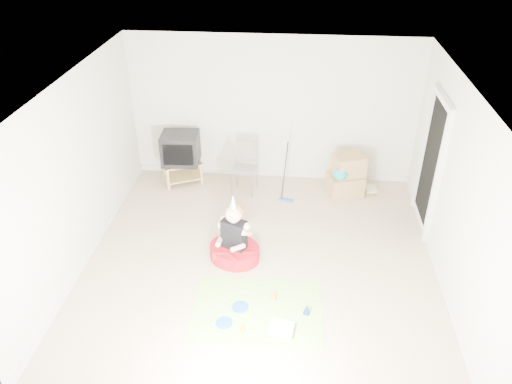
# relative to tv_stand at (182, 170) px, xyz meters

# --- Properties ---
(ground) EXTENTS (5.00, 5.00, 0.00)m
(ground) POSITION_rel_tv_stand_xyz_m (1.59, -2.08, -0.25)
(ground) COLOR tan
(ground) RESTS_ON ground
(doorway_recess) EXTENTS (0.02, 0.90, 2.05)m
(doorway_recess) POSITION_rel_tv_stand_xyz_m (4.07, -0.88, 0.78)
(doorway_recess) COLOR black
(doorway_recess) RESTS_ON ground
(tv_stand) EXTENTS (0.78, 0.65, 0.41)m
(tv_stand) POSITION_rel_tv_stand_xyz_m (0.00, 0.00, 0.00)
(tv_stand) COLOR #A6814B
(tv_stand) RESTS_ON ground
(crt_tv) EXTENTS (0.66, 0.56, 0.55)m
(crt_tv) POSITION_rel_tv_stand_xyz_m (0.00, -0.00, 0.44)
(crt_tv) COLOR black
(crt_tv) RESTS_ON tv_stand
(folding_chair) EXTENTS (0.47, 0.45, 0.90)m
(folding_chair) POSITION_rel_tv_stand_xyz_m (1.15, -0.21, 0.19)
(folding_chair) COLOR #9B9AA0
(folding_chair) RESTS_ON ground
(cardboard_boxes) EXTENTS (0.69, 0.62, 0.74)m
(cardboard_boxes) POSITION_rel_tv_stand_xyz_m (2.91, -0.13, 0.10)
(cardboard_boxes) COLOR #AB8552
(cardboard_boxes) RESTS_ON ground
(floor_mop) EXTENTS (0.26, 0.33, 0.98)m
(floor_mop) POSITION_rel_tv_stand_xyz_m (1.89, -0.45, 0.01)
(floor_mop) COLOR blue
(floor_mop) RESTS_ON ground
(book_pile) EXTENTS (0.24, 0.29, 0.09)m
(book_pile) POSITION_rel_tv_stand_xyz_m (3.35, -0.03, -0.21)
(book_pile) COLOR #267233
(book_pile) RESTS_ON ground
(seated_woman) EXTENTS (0.97, 0.97, 1.07)m
(seated_woman) POSITION_rel_tv_stand_xyz_m (1.21, -2.08, -0.02)
(seated_woman) COLOR #AC0F1A
(seated_woman) RESTS_ON ground
(party_mat) EXTENTS (1.67, 1.22, 0.01)m
(party_mat) POSITION_rel_tv_stand_xyz_m (1.63, -3.08, -0.25)
(party_mat) COLOR #E83097
(party_mat) RESTS_ON ground
(birthday_cake) EXTENTS (0.32, 0.27, 0.14)m
(birthday_cake) POSITION_rel_tv_stand_xyz_m (1.96, -3.43, -0.21)
(birthday_cake) COLOR white
(birthday_cake) RESTS_ON party_mat
(blue_plate_near) EXTENTS (0.25, 0.25, 0.01)m
(blue_plate_near) POSITION_rel_tv_stand_xyz_m (1.41, -3.07, -0.24)
(blue_plate_near) COLOR blue
(blue_plate_near) RESTS_ON party_mat
(blue_plate_far) EXTENTS (0.26, 0.26, 0.01)m
(blue_plate_far) POSITION_rel_tv_stand_xyz_m (1.25, -3.36, -0.24)
(blue_plate_far) COLOR blue
(blue_plate_far) RESTS_ON party_mat
(orange_cup_near) EXTENTS (0.09, 0.09, 0.08)m
(orange_cup_near) POSITION_rel_tv_stand_xyz_m (1.82, -2.88, -0.20)
(orange_cup_near) COLOR orange
(orange_cup_near) RESTS_ON party_mat
(orange_cup_far) EXTENTS (0.08, 0.08, 0.08)m
(orange_cup_far) POSITION_rel_tv_stand_xyz_m (1.49, -3.47, -0.20)
(orange_cup_far) COLOR orange
(orange_cup_far) RESTS_ON party_mat
(blue_party_hat) EXTENTS (0.12, 0.12, 0.14)m
(blue_party_hat) POSITION_rel_tv_stand_xyz_m (2.26, -3.10, -0.17)
(blue_party_hat) COLOR #16349E
(blue_party_hat) RESTS_ON party_mat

